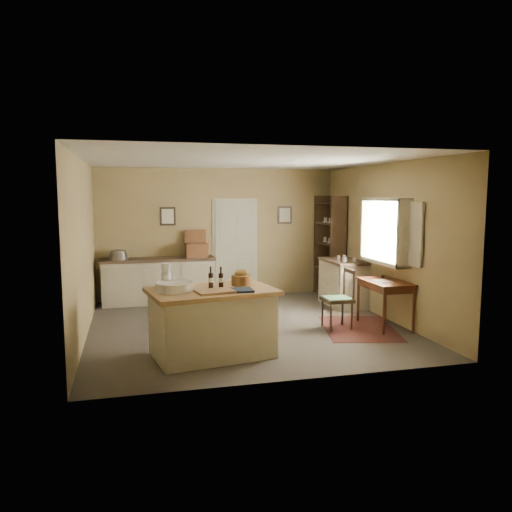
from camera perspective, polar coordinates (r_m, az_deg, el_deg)
The scene contains 16 objects.
ground at distance 8.32m, azimuth -1.19°, elevation -8.01°, with size 5.00×5.00×0.00m, color #52493E.
wall_back at distance 10.52m, azimuth -4.31°, elevation 2.60°, with size 5.00×0.10×2.70m, color #927C50.
wall_front at distance 5.69m, azimuth 4.50°, elevation -1.16°, with size 5.00×0.10×2.70m, color #927C50.
wall_left at distance 7.90m, azimuth -19.17°, elevation 0.76°, with size 0.10×5.00×2.70m, color #927C50.
wall_right at distance 8.98m, azimuth 14.52°, elevation 1.63°, with size 0.10×5.00×2.70m, color #927C50.
ceiling at distance 8.06m, azimuth -1.24°, elevation 10.88°, with size 5.00×5.00×0.00m, color silver.
door at distance 10.58m, azimuth -2.40°, elevation 1.03°, with size 0.97×0.06×2.11m, color #A6A58F.
framed_prints at distance 10.51m, azimuth -3.23°, elevation 4.62°, with size 2.82×0.02×0.38m.
window at distance 8.75m, azimuth 14.75°, elevation 2.81°, with size 0.25×1.99×1.12m.
work_island at distance 6.77m, azimuth -5.13°, elevation -7.35°, with size 1.79×1.32×1.20m.
sideboard at distance 10.18m, azimuth -11.00°, elevation -2.58°, with size 2.23×0.63×1.18m.
rug at distance 8.34m, azimuth 11.68°, elevation -8.09°, with size 1.10×1.60×0.01m, color #421815.
writing_desk at distance 8.40m, azimuth 14.56°, elevation -3.39°, with size 0.59×0.97×0.82m.
desk_chair at distance 8.18m, azimuth 9.26°, elevation -4.96°, with size 0.44×0.44×0.95m, color black, non-canonical shape.
right_cabinet at distance 9.89m, azimuth 9.92°, elevation -2.99°, with size 0.63×1.12×0.99m.
shelving_unit at distance 10.73m, azimuth 8.67°, elevation 1.10°, with size 0.36×0.96×2.14m.
Camera 1 is at (-1.82, -7.83, 2.16)m, focal length 35.00 mm.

